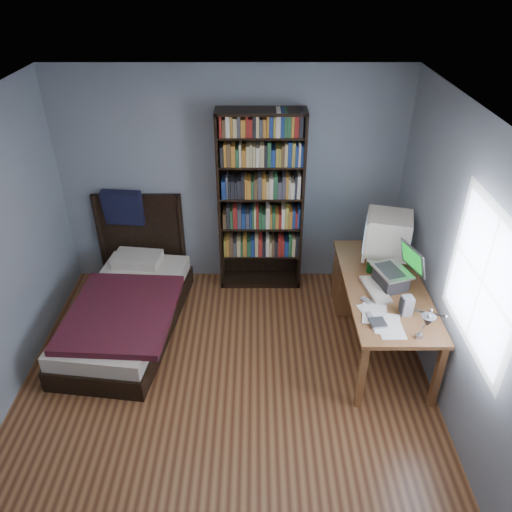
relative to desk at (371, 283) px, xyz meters
name	(u,v)px	position (x,y,z in m)	size (l,w,h in m)	color
room	(223,292)	(-1.48, -1.30, 0.83)	(4.20, 4.24, 2.50)	#522B18
desk	(371,283)	(0.00, 0.00, 0.00)	(0.75, 1.71, 0.73)	brown
crt_monitor	(386,235)	(0.07, -0.01, 0.60)	(0.55, 0.50, 0.51)	beige
laptop	(393,276)	(0.06, -0.49, 0.43)	(0.45, 0.43, 0.44)	#2D2D30
desk_lamp	(427,322)	(0.01, -1.54, 0.74)	(0.20, 0.45, 0.53)	#99999E
keyboard	(375,289)	(-0.11, -0.56, 0.32)	(0.17, 0.43, 0.03)	beige
speaker	(407,306)	(0.08, -0.91, 0.40)	(0.09, 0.09, 0.18)	gray
soda_can	(370,266)	(-0.10, -0.24, 0.37)	(0.07, 0.07, 0.12)	#073818
mouse	(380,268)	(0.01, -0.21, 0.33)	(0.07, 0.12, 0.04)	silver
phone_silver	(366,300)	(-0.23, -0.73, 0.32)	(0.05, 0.11, 0.02)	#B9BABE
phone_grey	(370,316)	(-0.24, -0.95, 0.32)	(0.05, 0.09, 0.02)	gray
external_drive	(378,323)	(-0.19, -1.05, 0.32)	(0.13, 0.13, 0.03)	gray
bookshelf	(261,204)	(-1.17, 0.64, 0.63)	(0.94, 0.30, 2.08)	black
bed	(128,304)	(-2.58, -0.16, -0.16)	(1.19, 2.09, 1.16)	black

